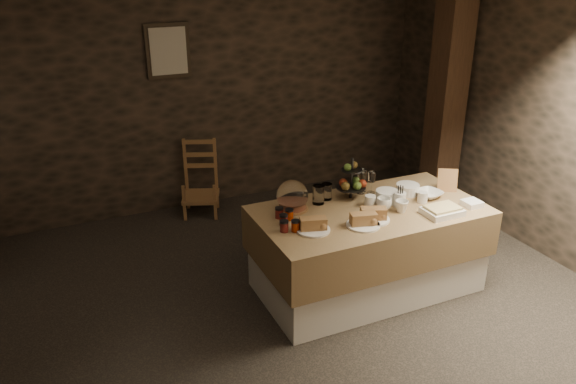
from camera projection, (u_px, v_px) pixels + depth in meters
name	position (u px, v px, depth m)	size (l,w,h in m)	color
ground_plane	(280.00, 324.00, 4.38)	(5.50, 5.00, 0.01)	black
room_shell	(279.00, 132.00, 3.76)	(5.52, 5.02, 2.60)	black
buffet_table	(368.00, 243.00, 4.70)	(1.88, 1.00, 0.74)	white
chair	(199.00, 182.00, 6.13)	(0.49, 0.48, 0.64)	olive
timber_column	(447.00, 93.00, 5.94)	(0.30, 0.30, 2.60)	black
framed_picture	(168.00, 51.00, 5.69)	(0.45, 0.04, 0.55)	#31261A
plate_stack_a	(387.00, 196.00, 4.70)	(0.19, 0.19, 0.10)	white
plate_stack_b	(408.00, 189.00, 4.86)	(0.20, 0.20, 0.09)	white
cutlery_holder	(400.00, 200.00, 4.61)	(0.10, 0.10, 0.12)	white
cup_a	(384.00, 204.00, 4.56)	(0.13, 0.13, 0.10)	white
cup_b	(402.00, 206.00, 4.51)	(0.11, 0.11, 0.10)	white
mug_c	(370.00, 201.00, 4.61)	(0.09, 0.09, 0.10)	white
mug_d	(422.00, 197.00, 4.69)	(0.08, 0.08, 0.09)	white
bowl	(429.00, 194.00, 4.79)	(0.22, 0.22, 0.05)	white
cake_dome	(292.00, 197.00, 4.54)	(0.26, 0.26, 0.26)	olive
fruit_stand	(352.00, 183.00, 4.74)	(0.25, 0.25, 0.36)	black
bread_platter_left	(313.00, 226.00, 4.21)	(0.26, 0.26, 0.11)	white
bread_platter_center	(363.00, 221.00, 4.28)	(0.26, 0.26, 0.11)	white
bread_platter_right	(373.00, 216.00, 4.37)	(0.26, 0.26, 0.11)	white
jam_jars	(286.00, 220.00, 4.30)	(0.18, 0.32, 0.07)	maroon
tart_dish	(442.00, 211.00, 4.47)	(0.30, 0.22, 0.07)	white
square_dish	(472.00, 203.00, 4.63)	(0.14, 0.14, 0.04)	white
menu_frame	(447.00, 181.00, 4.89)	(0.17, 0.02, 0.22)	olive
storage_jar_a	(318.00, 195.00, 4.65)	(0.10, 0.10, 0.16)	white
storage_jar_b	(327.00, 192.00, 4.74)	(0.09, 0.09, 0.14)	white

